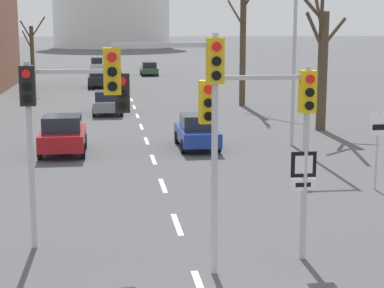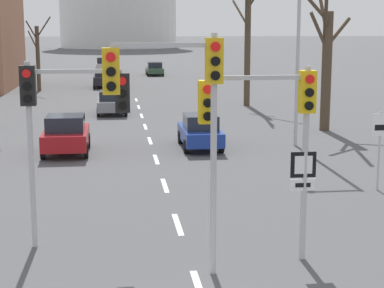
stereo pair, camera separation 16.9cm
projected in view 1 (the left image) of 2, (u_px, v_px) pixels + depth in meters
lane_stripe_0 at (201, 288)px, 13.45m from camera, size 0.16×2.00×0.01m
lane_stripe_1 at (177, 224)px, 17.84m from camera, size 0.16×2.00×0.01m
lane_stripe_2 at (163, 185)px, 22.22m from camera, size 0.16×2.00×0.01m
lane_stripe_3 at (153, 159)px, 26.61m from camera, size 0.16×2.00×0.01m
lane_stripe_4 at (146, 141)px, 31.00m from camera, size 0.16×2.00×0.01m
lane_stripe_5 at (141, 127)px, 35.39m from camera, size 0.16×2.00×0.01m
lane_stripe_6 at (137, 116)px, 39.78m from camera, size 0.16×2.00×0.01m
lane_stripe_7 at (134, 107)px, 44.17m from camera, size 0.16×2.00×0.01m
lane_stripe_8 at (132, 100)px, 48.55m from camera, size 0.16×2.00×0.01m
traffic_signal_near_right at (271, 115)px, 14.49m from camera, size 2.66×0.34×4.55m
traffic_signal_centre_tall at (180, 94)px, 13.49m from camera, size 2.52×0.34×5.29m
traffic_signal_near_left at (63, 107)px, 15.47m from camera, size 2.60×0.34×4.61m
route_sign_post at (303, 185)px, 14.86m from camera, size 0.60×0.08×2.64m
speed_limit_sign at (378, 137)px, 21.34m from camera, size 0.60×0.08×2.66m
street_lamp_right at (289, 20)px, 28.71m from camera, size 2.00×0.36×9.52m
sedan_near_left at (99, 78)px, 58.46m from camera, size 1.92×4.57×1.71m
sedan_near_right at (108, 102)px, 40.40m from camera, size 1.88×3.82×1.49m
sedan_mid_centre at (149, 69)px, 73.48m from camera, size 1.92×4.56×1.51m
sedan_far_left at (97, 65)px, 79.83m from camera, size 1.69×3.84×1.73m
sedan_far_right at (197, 131)px, 29.00m from camera, size 1.74×3.95×1.56m
sedan_distant_centre at (63, 134)px, 27.67m from camera, size 1.95×3.80×1.69m
bare_tree_left_near at (32, 56)px, 54.76m from camera, size 2.27×2.40×6.34m
bare_tree_right_near at (322, 61)px, 33.54m from camera, size 3.34×3.91×7.81m
bare_tree_right_far at (243, 37)px, 44.17m from camera, size 2.53×4.54×9.69m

